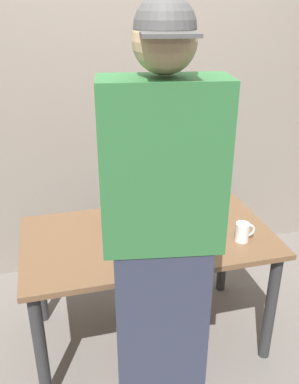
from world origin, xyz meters
TOP-DOWN VIEW (x-y plane):
  - ground_plane at (0.00, 0.00)m, footprint 8.00×8.00m
  - desk at (0.00, 0.00)m, footprint 1.32×0.74m
  - laptop at (0.16, 0.05)m, footprint 0.36×0.31m
  - beer_bottle_dark at (-0.11, 0.17)m, footprint 0.07×0.07m
  - beer_bottle_brown at (-0.16, 0.09)m, footprint 0.07×0.07m
  - person_figure at (-0.08, -0.52)m, footprint 0.48×0.33m
  - coffee_mug at (0.46, -0.18)m, footprint 0.11×0.07m
  - back_wall at (0.00, 0.92)m, footprint 6.00×0.10m

SIDE VIEW (x-z plane):
  - ground_plane at x=0.00m, z-range 0.00..0.00m
  - desk at x=0.00m, z-range 0.25..0.95m
  - laptop at x=0.16m, z-range 0.64..0.84m
  - coffee_mug at x=0.46m, z-range 0.70..0.80m
  - beer_bottle_dark at x=-0.11m, z-range 0.67..0.96m
  - beer_bottle_brown at x=-0.16m, z-range 0.66..0.99m
  - person_figure at x=-0.08m, z-range 0.03..1.88m
  - back_wall at x=0.00m, z-range 0.00..2.60m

